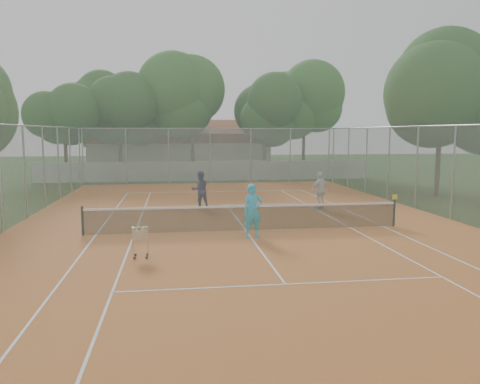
{
  "coord_description": "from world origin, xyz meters",
  "views": [
    {
      "loc": [
        -2.65,
        -17.15,
        3.69
      ],
      "look_at": [
        0.0,
        1.5,
        1.3
      ],
      "focal_mm": 35.0,
      "sensor_mm": 36.0,
      "label": 1
    }
  ],
  "objects": [
    {
      "name": "player_far_right",
      "position": [
        4.33,
        4.4,
        0.93
      ],
      "size": [
        1.16,
        0.84,
        1.82
      ],
      "primitive_type": "imported",
      "rotation": [
        0.0,
        0.0,
        3.56
      ],
      "color": "silver",
      "rests_on": "court_pad"
    },
    {
      "name": "tropical_trees",
      "position": [
        0.0,
        22.0,
        5.0
      ],
      "size": [
        29.0,
        19.0,
        10.0
      ],
      "primitive_type": "cube",
      "color": "#12360D",
      "rests_on": "ground"
    },
    {
      "name": "court_pad",
      "position": [
        0.0,
        0.0,
        0.01
      ],
      "size": [
        18.0,
        34.0,
        0.02
      ],
      "primitive_type": "cube",
      "color": "#BE6025",
      "rests_on": "ground"
    },
    {
      "name": "ground",
      "position": [
        0.0,
        0.0,
        0.0
      ],
      "size": [
        120.0,
        120.0,
        0.0
      ],
      "primitive_type": "plane",
      "color": "#17340E",
      "rests_on": "ground"
    },
    {
      "name": "ball_hopper",
      "position": [
        -3.65,
        -3.43,
        0.51
      ],
      "size": [
        0.53,
        0.53,
        0.97
      ],
      "primitive_type": "cube",
      "rotation": [
        0.0,
        0.0,
        0.15
      ],
      "color": "silver",
      "rests_on": "court_pad"
    },
    {
      "name": "player_near",
      "position": [
        0.08,
        -1.13,
        0.96
      ],
      "size": [
        0.74,
        0.54,
        1.89
      ],
      "primitive_type": "imported",
      "rotation": [
        0.0,
        0.0,
        0.13
      ],
      "color": "#1AA6E0",
      "rests_on": "court_pad"
    },
    {
      "name": "tennis_net",
      "position": [
        0.0,
        0.0,
        0.51
      ],
      "size": [
        11.88,
        0.1,
        0.98
      ],
      "primitive_type": "cube",
      "color": "black",
      "rests_on": "court_pad"
    },
    {
      "name": "clubhouse",
      "position": [
        -2.0,
        29.0,
        2.2
      ],
      "size": [
        16.4,
        9.0,
        4.4
      ],
      "primitive_type": "cube",
      "color": "beige",
      "rests_on": "ground"
    },
    {
      "name": "perimeter_fence",
      "position": [
        0.0,
        0.0,
        2.0
      ],
      "size": [
        18.0,
        34.0,
        4.0
      ],
      "primitive_type": "cube",
      "color": "slate",
      "rests_on": "ground"
    },
    {
      "name": "player_far_left",
      "position": [
        -1.4,
        5.53,
        0.93
      ],
      "size": [
        1.03,
        0.89,
        1.81
      ],
      "primitive_type": "imported",
      "rotation": [
        0.0,
        0.0,
        3.4
      ],
      "color": "#231644",
      "rests_on": "court_pad"
    },
    {
      "name": "court_lines",
      "position": [
        0.0,
        0.0,
        0.02
      ],
      "size": [
        10.98,
        23.78,
        0.01
      ],
      "primitive_type": "cube",
      "color": "white",
      "rests_on": "court_pad"
    },
    {
      "name": "boundary_wall",
      "position": [
        0.0,
        19.0,
        0.75
      ],
      "size": [
        26.0,
        0.3,
        1.5
      ],
      "primitive_type": "cube",
      "color": "silver",
      "rests_on": "ground"
    }
  ]
}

